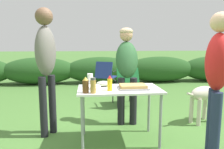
# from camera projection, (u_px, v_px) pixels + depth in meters

# --- Properties ---
(ground_plane) EXTENTS (60.00, 60.00, 0.00)m
(ground_plane) POSITION_uv_depth(u_px,v_px,m) (119.00, 140.00, 3.03)
(ground_plane) COLOR #477533
(shrub_hedge) EXTENTS (14.40, 0.90, 0.86)m
(shrub_hedge) POSITION_uv_depth(u_px,v_px,m) (101.00, 70.00, 7.25)
(shrub_hedge) COLOR #234C1E
(shrub_hedge) RESTS_ON ground
(folding_table) EXTENTS (1.10, 0.64, 0.74)m
(folding_table) POSITION_uv_depth(u_px,v_px,m) (119.00, 94.00, 2.93)
(folding_table) COLOR silver
(folding_table) RESTS_ON ground
(food_tray) EXTENTS (0.39, 0.28, 0.06)m
(food_tray) POSITION_uv_depth(u_px,v_px,m) (133.00, 87.00, 2.89)
(food_tray) COLOR #9E9EA3
(food_tray) RESTS_ON folding_table
(plate_stack) EXTENTS (0.22, 0.22, 0.04)m
(plate_stack) POSITION_uv_depth(u_px,v_px,m) (93.00, 87.00, 2.91)
(plate_stack) COLOR white
(plate_stack) RESTS_ON folding_table
(mixing_bowl) EXTENTS (0.21, 0.21, 0.07)m
(mixing_bowl) POSITION_uv_depth(u_px,v_px,m) (104.00, 83.00, 3.08)
(mixing_bowl) COLOR #ADBC99
(mixing_bowl) RESTS_ON folding_table
(paper_cup_stack) EXTENTS (0.08, 0.08, 0.18)m
(paper_cup_stack) POSITION_uv_depth(u_px,v_px,m) (90.00, 80.00, 3.06)
(paper_cup_stack) COLOR white
(paper_cup_stack) RESTS_ON folding_table
(spice_jar) EXTENTS (0.07, 0.07, 0.19)m
(spice_jar) POSITION_uv_depth(u_px,v_px,m) (93.00, 86.00, 2.63)
(spice_jar) COLOR #B2893D
(spice_jar) RESTS_ON folding_table
(mustard_bottle) EXTENTS (0.06, 0.06, 0.20)m
(mustard_bottle) POSITION_uv_depth(u_px,v_px,m) (110.00, 83.00, 2.77)
(mustard_bottle) COLOR yellow
(mustard_bottle) RESTS_ON folding_table
(beer_bottle) EXTENTS (0.08, 0.08, 0.20)m
(beer_bottle) POSITION_uv_depth(u_px,v_px,m) (86.00, 85.00, 2.64)
(beer_bottle) COLOR brown
(beer_bottle) RESTS_ON folding_table
(standing_person_in_gray_fleece) EXTENTS (0.39, 0.50, 1.59)m
(standing_person_in_gray_fleece) POSITION_uv_depth(u_px,v_px,m) (127.00, 64.00, 3.60)
(standing_person_in_gray_fleece) COLOR black
(standing_person_in_gray_fleece) RESTS_ON ground
(standing_person_in_olive_jacket) EXTENTS (0.38, 0.41, 1.82)m
(standing_person_in_olive_jacket) POSITION_uv_depth(u_px,v_px,m) (46.00, 58.00, 3.07)
(standing_person_in_olive_jacket) COLOR black
(standing_person_in_olive_jacket) RESTS_ON ground
(standing_person_in_navy_coat) EXTENTS (0.39, 0.45, 1.68)m
(standing_person_in_navy_coat) POSITION_uv_depth(u_px,v_px,m) (217.00, 73.00, 2.47)
(standing_person_in_navy_coat) COLOR #232D4C
(standing_person_in_navy_coat) RESTS_ON ground
(dog) EXTENTS (0.79, 0.44, 0.68)m
(dog) POSITION_uv_depth(u_px,v_px,m) (205.00, 95.00, 3.68)
(dog) COLOR beige
(dog) RESTS_ON ground
(camp_chair_green_behind_table) EXTENTS (0.55, 0.65, 0.83)m
(camp_chair_green_behind_table) POSITION_uv_depth(u_px,v_px,m) (126.00, 84.00, 4.60)
(camp_chair_green_behind_table) COLOR #19602D
(camp_chair_green_behind_table) RESTS_ON ground
(camp_chair_near_hedge) EXTENTS (0.65, 0.72, 0.83)m
(camp_chair_near_hedge) POSITION_uv_depth(u_px,v_px,m) (106.00, 75.00, 5.97)
(camp_chair_near_hedge) COLOR navy
(camp_chair_near_hedge) RESTS_ON ground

